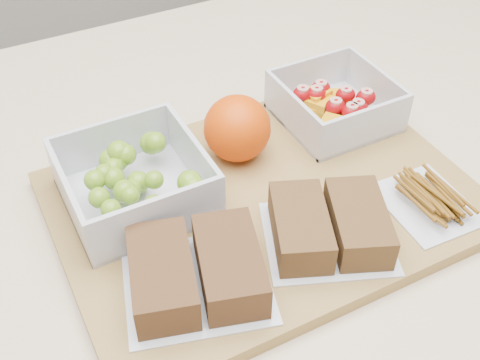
{
  "coord_description": "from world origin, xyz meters",
  "views": [
    {
      "loc": [
        -0.21,
        -0.39,
        1.35
      ],
      "look_at": [
        0.01,
        0.02,
        0.93
      ],
      "focal_mm": 45.0,
      "sensor_mm": 36.0,
      "label": 1
    }
  ],
  "objects_px": {
    "fruit_container": "(335,105)",
    "sandwich_bag_center": "(329,226)",
    "cutting_board": "(265,202)",
    "pretzel_bag": "(428,197)",
    "grape_container": "(136,180)",
    "sandwich_bag_left": "(196,271)",
    "orange": "(237,128)"
  },
  "relations": [
    {
      "from": "sandwich_bag_left",
      "to": "sandwich_bag_center",
      "type": "height_order",
      "value": "sandwich_bag_left"
    },
    {
      "from": "cutting_board",
      "to": "sandwich_bag_center",
      "type": "xyz_separation_m",
      "value": [
        0.02,
        -0.08,
        0.03
      ]
    },
    {
      "from": "cutting_board",
      "to": "sandwich_bag_center",
      "type": "bearing_deg",
      "value": -72.47
    },
    {
      "from": "sandwich_bag_left",
      "to": "pretzel_bag",
      "type": "xyz_separation_m",
      "value": [
        0.25,
        -0.02,
        -0.01
      ]
    },
    {
      "from": "pretzel_bag",
      "to": "sandwich_bag_left",
      "type": "bearing_deg",
      "value": 176.32
    },
    {
      "from": "sandwich_bag_left",
      "to": "pretzel_bag",
      "type": "relative_size",
      "value": 1.52
    },
    {
      "from": "orange",
      "to": "sandwich_bag_center",
      "type": "relative_size",
      "value": 0.49
    },
    {
      "from": "cutting_board",
      "to": "pretzel_bag",
      "type": "distance_m",
      "value": 0.17
    },
    {
      "from": "cutting_board",
      "to": "grape_container",
      "type": "distance_m",
      "value": 0.14
    },
    {
      "from": "sandwich_bag_center",
      "to": "pretzel_bag",
      "type": "bearing_deg",
      "value": -4.19
    },
    {
      "from": "grape_container",
      "to": "sandwich_bag_center",
      "type": "distance_m",
      "value": 0.2
    },
    {
      "from": "grape_container",
      "to": "pretzel_bag",
      "type": "xyz_separation_m",
      "value": [
        0.26,
        -0.15,
        -0.01
      ]
    },
    {
      "from": "sandwich_bag_left",
      "to": "sandwich_bag_center",
      "type": "xyz_separation_m",
      "value": [
        0.13,
        -0.01,
        -0.0
      ]
    },
    {
      "from": "grape_container",
      "to": "sandwich_bag_left",
      "type": "relative_size",
      "value": 0.88
    },
    {
      "from": "fruit_container",
      "to": "sandwich_bag_center",
      "type": "relative_size",
      "value": 0.81
    },
    {
      "from": "grape_container",
      "to": "fruit_container",
      "type": "height_order",
      "value": "grape_container"
    },
    {
      "from": "fruit_container",
      "to": "sandwich_bag_center",
      "type": "height_order",
      "value": "fruit_container"
    },
    {
      "from": "grape_container",
      "to": "sandwich_bag_center",
      "type": "relative_size",
      "value": 0.9
    },
    {
      "from": "grape_container",
      "to": "cutting_board",
      "type": "bearing_deg",
      "value": -26.85
    },
    {
      "from": "grape_container",
      "to": "sandwich_bag_center",
      "type": "xyz_separation_m",
      "value": [
        0.14,
        -0.14,
        -0.01
      ]
    },
    {
      "from": "orange",
      "to": "pretzel_bag",
      "type": "bearing_deg",
      "value": -50.23
    },
    {
      "from": "cutting_board",
      "to": "pretzel_bag",
      "type": "bearing_deg",
      "value": -31.65
    },
    {
      "from": "grape_container",
      "to": "sandwich_bag_left",
      "type": "bearing_deg",
      "value": -86.82
    },
    {
      "from": "orange",
      "to": "cutting_board",
      "type": "bearing_deg",
      "value": -94.45
    },
    {
      "from": "grape_container",
      "to": "sandwich_bag_left",
      "type": "height_order",
      "value": "grape_container"
    },
    {
      "from": "cutting_board",
      "to": "sandwich_bag_left",
      "type": "bearing_deg",
      "value": -146.86
    },
    {
      "from": "cutting_board",
      "to": "fruit_container",
      "type": "height_order",
      "value": "fruit_container"
    },
    {
      "from": "grape_container",
      "to": "pretzel_bag",
      "type": "distance_m",
      "value": 0.3
    },
    {
      "from": "grape_container",
      "to": "sandwich_bag_center",
      "type": "bearing_deg",
      "value": -44.25
    },
    {
      "from": "sandwich_bag_left",
      "to": "sandwich_bag_center",
      "type": "distance_m",
      "value": 0.13
    },
    {
      "from": "orange",
      "to": "sandwich_bag_left",
      "type": "bearing_deg",
      "value": -128.64
    },
    {
      "from": "grape_container",
      "to": "sandwich_bag_left",
      "type": "xyz_separation_m",
      "value": [
        0.01,
        -0.13,
        -0.01
      ]
    }
  ]
}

